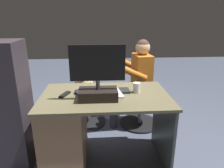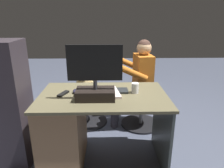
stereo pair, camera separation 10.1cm
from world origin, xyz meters
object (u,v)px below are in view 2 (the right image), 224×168
Objects in this scene: teddy_bear at (85,80)px; person at (136,77)px; desk at (73,127)px; computer_mouse at (76,91)px; visitor_chair at (141,107)px; tv_remote at (63,94)px; keyboard at (107,91)px; office_chair_teddy at (86,105)px; monitor at (95,82)px; cup at (135,88)px.

teddy_bear is 0.69m from person.
desk is 12.73× the size of computer_mouse.
visitor_chair is at bearing 172.20° from teddy_bear.
tv_remote is at bearing -8.94° from desk.
desk is 8.15× the size of tv_remote.
keyboard is 0.73× the size of office_chair_teddy.
computer_mouse is (0.20, -0.15, -0.14)m from monitor.
computer_mouse is at bearing -136.31° from tv_remote.
teddy_bear reaches higher than desk.
desk is 0.57m from monitor.
visitor_chair is 0.46× the size of person.
office_chair_teddy is 0.77m from visitor_chair.
office_chair_teddy is (0.57, -0.78, -0.54)m from cup.
person is at bearing -120.19° from keyboard.
computer_mouse is 0.08× the size of person.
tv_remote is 0.13× the size of person.
monitor is 0.29m from computer_mouse.
tv_remote is at bearing 81.46° from teddy_bear.
monitor is at bearing 101.76° from office_chair_teddy.
desk is 2.50× the size of monitor.
tv_remote is (0.69, 0.03, -0.04)m from cup.
visitor_chair is (-0.77, -0.67, -0.49)m from computer_mouse.
tv_remote is at bearing 42.37° from person.
computer_mouse is 0.18× the size of visitor_chair.
person is at bearing -134.62° from desk.
teddy_bear is at bearing -78.38° from monitor.
desk is 1.08m from person.
cup reaches higher than desk.
computer_mouse is 0.27× the size of teddy_bear.
desk is 2.26× the size of visitor_chair.
cup is (-0.62, -0.04, 0.40)m from desk.
monitor is (-0.25, 0.10, 0.50)m from desk.
cup is 0.09× the size of person.
keyboard is 2.80× the size of tv_remote.
tv_remote is (0.32, -0.11, -0.15)m from monitor.
visitor_chair is (-0.47, -0.65, -0.48)m from keyboard.
computer_mouse is 0.64× the size of tv_remote.
cup is (-0.38, -0.14, -0.11)m from monitor.
monitor reaches higher than keyboard.
desk is 2.13× the size of office_chair_teddy.
keyboard reaches higher than office_chair_teddy.
person is (-0.68, 0.09, 0.06)m from teddy_bear.
teddy_bear is at bearing -68.87° from keyboard.
teddy_bear is 0.85m from visitor_chair.
keyboard is 0.77m from person.
cup is 0.99m from teddy_bear.
person reaches higher than teddy_bear.
keyboard is at bearing -119.59° from monitor.
cup is at bearing -155.39° from tv_remote.
keyboard is at bearing 111.44° from office_chair_teddy.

